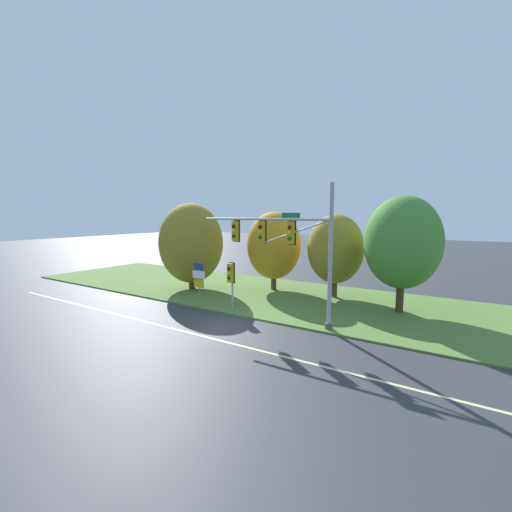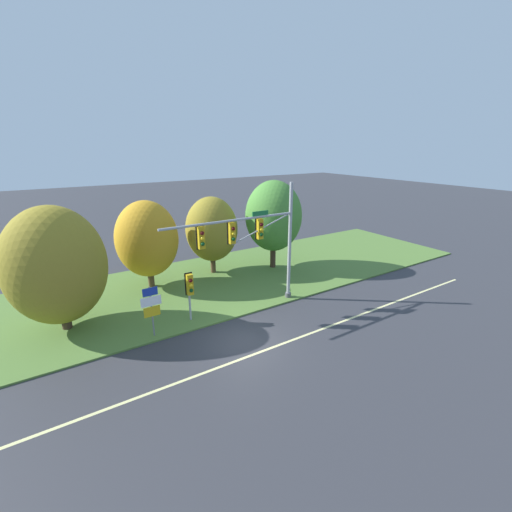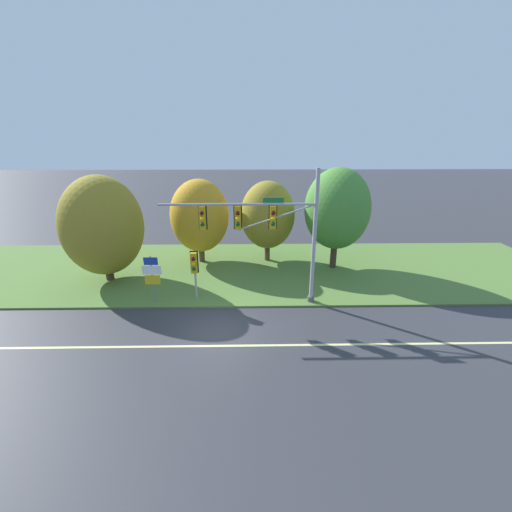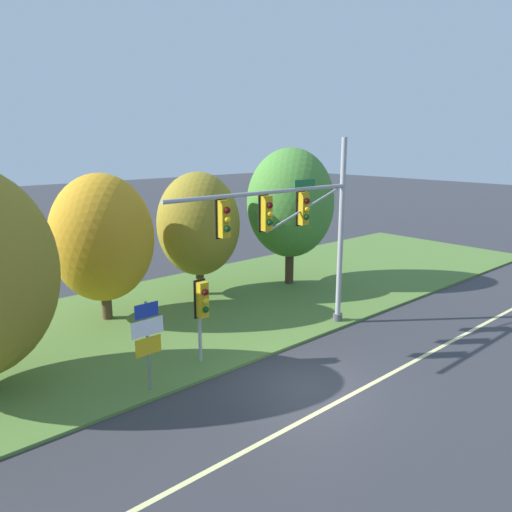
% 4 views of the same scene
% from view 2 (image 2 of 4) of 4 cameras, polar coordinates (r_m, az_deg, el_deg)
% --- Properties ---
extents(ground_plane, '(160.00, 160.00, 0.00)m').
position_cam_2_polar(ground_plane, '(18.64, -1.50, -14.02)').
color(ground_plane, '#333338').
extents(lane_stripe, '(36.00, 0.16, 0.01)m').
position_cam_2_polar(lane_stripe, '(17.78, 0.57, -15.76)').
color(lane_stripe, beige).
rests_on(lane_stripe, ground).
extents(grass_verge, '(48.00, 11.50, 0.10)m').
position_cam_2_polar(grass_verge, '(25.26, -11.23, -5.19)').
color(grass_verge, '#517533').
rests_on(grass_verge, ground).
extents(traffic_signal_mast, '(8.56, 0.49, 7.63)m').
position_cam_2_polar(traffic_signal_mast, '(20.38, -0.04, 3.13)').
color(traffic_signal_mast, '#9EA0A5').
rests_on(traffic_signal_mast, grass_verge).
extents(pedestrian_signal_near_kerb, '(0.46, 0.55, 2.97)m').
position_cam_2_polar(pedestrian_signal_near_kerb, '(19.74, -10.98, -5.11)').
color(pedestrian_signal_near_kerb, '#9EA0A5').
rests_on(pedestrian_signal_near_kerb, grass_verge).
extents(route_sign_post, '(1.07, 0.08, 2.85)m').
position_cam_2_polar(route_sign_post, '(18.87, -17.04, -7.86)').
color(route_sign_post, slate).
rests_on(route_sign_post, grass_verge).
extents(tree_nearest_road, '(5.12, 5.12, 6.92)m').
position_cam_2_polar(tree_nearest_road, '(20.94, -30.42, -1.40)').
color(tree_nearest_road, '#423021').
rests_on(tree_nearest_road, grass_verge).
extents(tree_left_of_mast, '(4.28, 4.28, 6.22)m').
position_cam_2_polar(tree_left_of_mast, '(24.94, -17.70, 2.71)').
color(tree_left_of_mast, '#4C3823').
rests_on(tree_left_of_mast, grass_verge).
extents(tree_behind_signpost, '(4.02, 4.02, 6.06)m').
position_cam_2_polar(tree_behind_signpost, '(26.73, -7.40, 4.44)').
color(tree_behind_signpost, '#4C3823').
rests_on(tree_behind_signpost, grass_verge).
extents(tree_mid_verge, '(4.54, 4.54, 7.16)m').
position_cam_2_polar(tree_mid_verge, '(27.59, 2.94, 6.64)').
color(tree_mid_verge, '#423021').
rests_on(tree_mid_verge, grass_verge).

